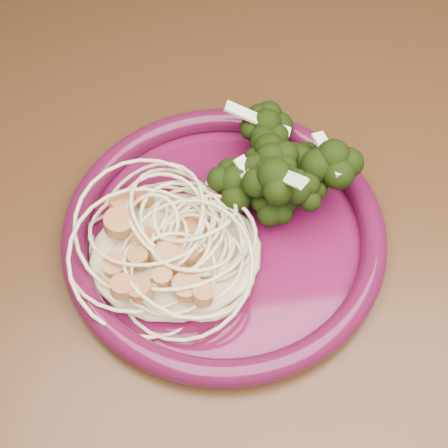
% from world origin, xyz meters
% --- Properties ---
extents(dining_table, '(1.20, 0.80, 0.75)m').
position_xyz_m(dining_table, '(0.00, 0.00, 0.65)').
color(dining_table, '#472814').
rests_on(dining_table, ground).
extents(dinner_plate, '(0.34, 0.34, 0.02)m').
position_xyz_m(dinner_plate, '(-0.01, 0.06, 0.76)').
color(dinner_plate, '#510A2A').
rests_on(dinner_plate, dining_table).
extents(spaghetti_pile, '(0.17, 0.16, 0.03)m').
position_xyz_m(spaghetti_pile, '(-0.05, 0.04, 0.77)').
color(spaghetti_pile, beige).
rests_on(spaghetti_pile, dinner_plate).
extents(scallop_cluster, '(0.15, 0.15, 0.04)m').
position_xyz_m(scallop_cluster, '(-0.05, 0.04, 0.80)').
color(scallop_cluster, '#C27E42').
rests_on(scallop_cluster, spaghetti_pile).
extents(broccoli_pile, '(0.14, 0.17, 0.05)m').
position_xyz_m(broccoli_pile, '(0.04, 0.08, 0.78)').
color(broccoli_pile, black).
rests_on(broccoli_pile, dinner_plate).
extents(onion_garnish, '(0.09, 0.11, 0.05)m').
position_xyz_m(onion_garnish, '(0.04, 0.08, 0.81)').
color(onion_garnish, white).
rests_on(onion_garnish, broccoli_pile).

